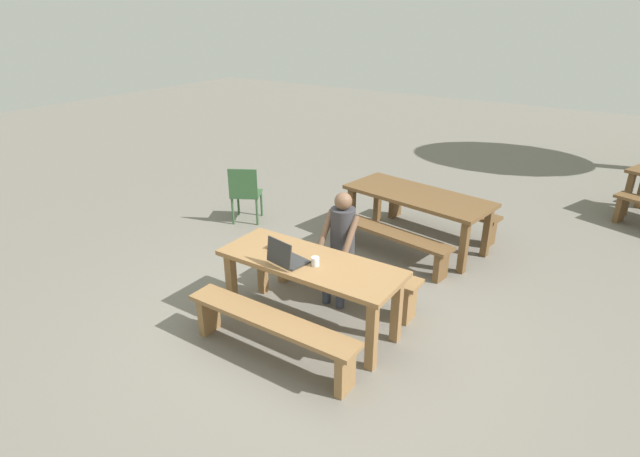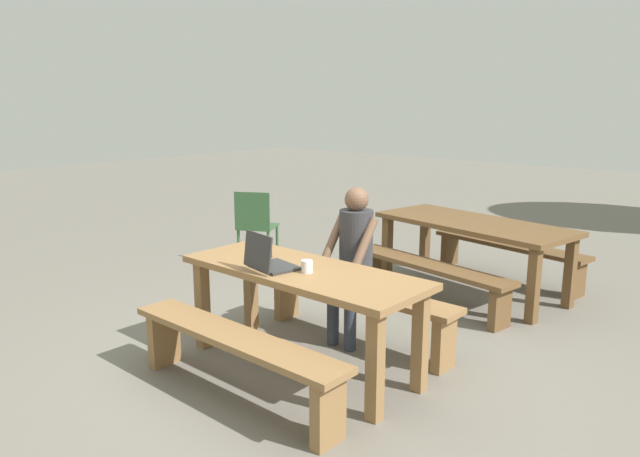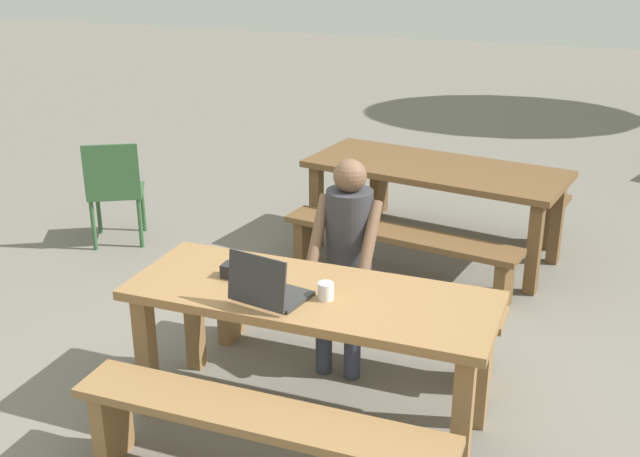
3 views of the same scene
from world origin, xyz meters
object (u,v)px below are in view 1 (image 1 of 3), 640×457
Objects in this scene: picnic_table_front at (310,271)px; small_pouch at (276,246)px; plastic_chair at (245,193)px; coffee_mug at (315,261)px; person_seated at (341,240)px; picnic_table_rear at (418,201)px; laptop at (286,258)px.

small_pouch is at bearing 177.88° from picnic_table_front.
picnic_table_front is at bearing 114.70° from plastic_chair.
coffee_mug is (0.55, -0.07, 0.01)m from small_pouch.
picnic_table_rear is at bearing 86.64° from person_seated.
laptop is at bearing -131.54° from picnic_table_front.
picnic_table_front is 21.31× the size of coffee_mug.
picnic_table_rear is (0.09, 2.49, -0.00)m from picnic_table_front.
small_pouch is at bearing -92.97° from picnic_table_rear.
coffee_mug is 0.07× the size of person_seated.
person_seated is (-0.12, 0.68, -0.07)m from coffee_mug.
small_pouch is 0.15× the size of plastic_chair.
plastic_chair is at bearing -155.06° from picnic_table_rear.
small_pouch reaches higher than picnic_table_rear.
laptop is 2.79× the size of small_pouch.
small_pouch is at bearing 172.27° from coffee_mug.
small_pouch is (-0.44, 0.02, 0.16)m from picnic_table_front.
laptop is 3.03m from plastic_chair.
plastic_chair is (-2.00, 1.76, -0.33)m from small_pouch.
picnic_table_front is 5.00× the size of laptop.
plastic_chair is (-2.44, 1.78, -0.17)m from picnic_table_front.
person_seated is 1.44× the size of plastic_chair.
picnic_table_front is at bearing -120.80° from laptop.
coffee_mug is 3.15m from plastic_chair.
laptop reaches higher than small_pouch.
small_pouch is 0.06× the size of picnic_table_rear.
picnic_table_front is 13.95× the size of small_pouch.
picnic_table_front is at bearing -2.12° from small_pouch.
plastic_chair is at bearing 154.45° from person_seated.
plastic_chair reaches higher than small_pouch.
small_pouch is 2.68m from plastic_chair.
coffee_mug is (0.26, 0.13, -0.02)m from laptop.
person_seated is 2.70m from plastic_chair.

